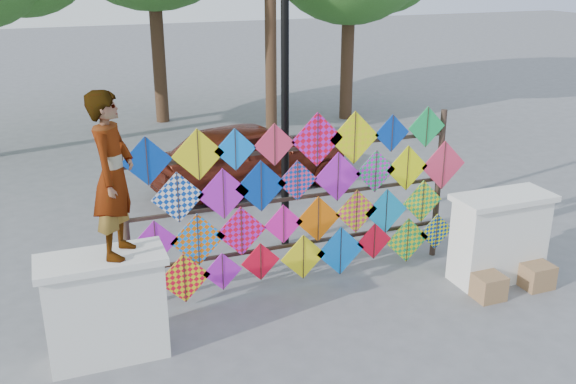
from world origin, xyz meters
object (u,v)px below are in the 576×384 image
(kite_rack, at_px, (304,201))
(lamppost, at_px, (285,78))
(vendor_woman, at_px, (113,175))
(sedan, at_px, (251,155))

(kite_rack, relative_size, lamppost, 1.12)
(kite_rack, bearing_deg, lamppost, 81.07)
(kite_rack, xyz_separation_m, vendor_woman, (-2.58, -0.93, 0.97))
(vendor_woman, bearing_deg, sedan, -6.94)
(vendor_woman, distance_m, sedan, 6.03)
(sedan, bearing_deg, lamppost, 161.89)
(vendor_woman, relative_size, lamppost, 0.41)
(kite_rack, height_order, sedan, kite_rack)
(lamppost, bearing_deg, kite_rack, -98.93)
(kite_rack, relative_size, sedan, 1.25)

